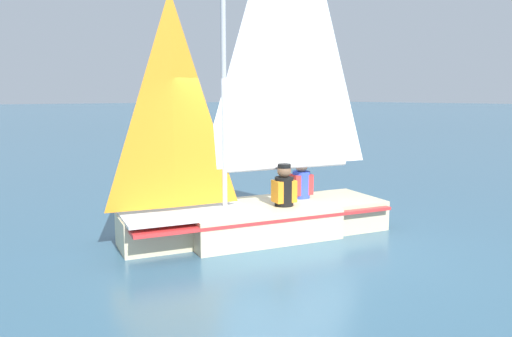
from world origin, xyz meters
name	(u,v)px	position (x,y,z in m)	size (l,w,h in m)	color
ground_plane	(256,235)	(0.00, 0.00, 0.00)	(260.00, 260.00, 0.00)	#38607A
sailboat_main	(259,184)	(0.05, -0.01, 0.83)	(4.49, 2.57, 6.10)	beige
sailor_helm	(284,197)	(0.34, -0.29, 0.63)	(0.40, 0.37, 1.16)	black
sailor_crew	(301,190)	(0.98, -0.03, 0.63)	(0.40, 0.37, 1.16)	black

